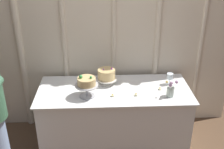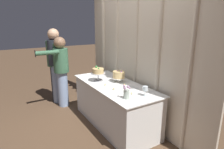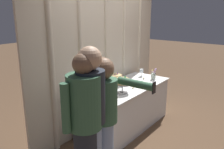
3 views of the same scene
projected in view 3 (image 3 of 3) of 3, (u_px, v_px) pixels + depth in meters
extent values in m
plane|color=brown|center=(130.00, 128.00, 4.11)|extent=(24.00, 24.00, 0.00)
cube|color=beige|center=(104.00, 47.00, 4.08)|extent=(3.24, 0.04, 2.77)
cylinder|color=beige|center=(51.00, 58.00, 3.17)|extent=(0.09, 0.09, 2.77)
cylinder|color=beige|center=(80.00, 52.00, 3.60)|extent=(0.07, 0.07, 2.77)
cylinder|color=beige|center=(106.00, 47.00, 4.08)|extent=(0.06, 0.06, 2.77)
cylinder|color=beige|center=(124.00, 44.00, 4.50)|extent=(0.08, 0.08, 2.77)
cylinder|color=beige|center=(139.00, 41.00, 4.94)|extent=(0.06, 0.06, 2.77)
cube|color=white|center=(125.00, 107.00, 4.07)|extent=(1.78, 0.73, 0.74)
cube|color=white|center=(126.00, 87.00, 3.97)|extent=(1.83, 0.78, 0.01)
cylinder|color=#B2B2B7|center=(122.00, 93.00, 3.64)|extent=(0.18, 0.18, 0.01)
cylinder|color=#B2B2B7|center=(122.00, 88.00, 3.62)|extent=(0.02, 0.02, 0.13)
cylinder|color=#B2B2B7|center=(122.00, 84.00, 3.60)|extent=(0.27, 0.27, 0.01)
cylinder|color=#DBB775|center=(122.00, 81.00, 3.59)|extent=(0.21, 0.21, 0.09)
sphere|color=green|center=(125.00, 77.00, 3.60)|extent=(0.03, 0.03, 0.03)
sphere|color=green|center=(120.00, 78.00, 3.52)|extent=(0.04, 0.04, 0.04)
cylinder|color=silver|center=(116.00, 85.00, 3.99)|extent=(0.17, 0.17, 0.01)
cylinder|color=silver|center=(116.00, 84.00, 3.98)|extent=(0.03, 0.03, 0.05)
cylinder|color=silver|center=(116.00, 82.00, 3.97)|extent=(0.26, 0.26, 0.01)
cylinder|color=#DBB775|center=(116.00, 78.00, 3.95)|extent=(0.21, 0.21, 0.12)
cone|color=purple|center=(118.00, 73.00, 3.99)|extent=(0.03, 0.03, 0.04)
cone|color=purple|center=(115.00, 75.00, 3.90)|extent=(0.02, 0.02, 0.03)
cylinder|color=silver|center=(141.00, 76.00, 4.56)|extent=(0.06, 0.06, 0.00)
cylinder|color=silver|center=(141.00, 74.00, 4.55)|extent=(0.01, 0.01, 0.08)
cylinder|color=silver|center=(141.00, 71.00, 4.53)|extent=(0.08, 0.08, 0.07)
cylinder|color=#B2C1B2|center=(153.00, 76.00, 4.33)|extent=(0.09, 0.09, 0.12)
sphere|color=#CC9EC6|center=(154.00, 72.00, 4.28)|extent=(0.04, 0.04, 0.04)
sphere|color=#CC9EC6|center=(155.00, 70.00, 4.26)|extent=(0.03, 0.03, 0.03)
sphere|color=#E5C666|center=(152.00, 70.00, 4.25)|extent=(0.03, 0.03, 0.03)
sphere|color=#CC9EC6|center=(152.00, 71.00, 4.34)|extent=(0.03, 0.03, 0.03)
sphere|color=#CC9EC6|center=(156.00, 69.00, 4.33)|extent=(0.04, 0.04, 0.04)
cylinder|color=beige|center=(133.00, 88.00, 3.85)|extent=(0.04, 0.04, 0.02)
sphere|color=#F9CC4C|center=(133.00, 87.00, 3.85)|extent=(0.01, 0.01, 0.01)
cylinder|color=beige|center=(141.00, 84.00, 4.06)|extent=(0.04, 0.04, 0.02)
sphere|color=#F9CC4C|center=(141.00, 83.00, 4.06)|extent=(0.01, 0.01, 0.01)
cylinder|color=beige|center=(144.00, 79.00, 4.37)|extent=(0.04, 0.04, 0.02)
sphere|color=#F9CC4C|center=(144.00, 78.00, 4.36)|extent=(0.01, 0.01, 0.01)
cylinder|color=#3D6B4C|center=(104.00, 101.00, 2.62)|extent=(0.41, 0.41, 0.50)
sphere|color=#846047|center=(103.00, 69.00, 2.52)|extent=(0.24, 0.24, 0.24)
cylinder|color=#3D6B4C|center=(88.00, 105.00, 2.53)|extent=(0.08, 0.08, 0.44)
cylinder|color=#3D6B4C|center=(136.00, 84.00, 2.52)|extent=(0.08, 0.44, 0.08)
cube|color=black|center=(154.00, 88.00, 2.39)|extent=(0.06, 0.01, 0.12)
cylinder|color=#3D6B4C|center=(84.00, 102.00, 2.31)|extent=(0.40, 0.40, 0.56)
sphere|color=#846047|center=(83.00, 64.00, 2.21)|extent=(0.21, 0.21, 0.21)
cube|color=#334284|center=(96.00, 103.00, 2.21)|extent=(0.04, 0.01, 0.36)
cylinder|color=#3D6B4C|center=(65.00, 108.00, 2.17)|extent=(0.08, 0.08, 0.49)
cylinder|color=#3D6B4C|center=(101.00, 97.00, 2.45)|extent=(0.08, 0.08, 0.49)
cylinder|color=#282D38|center=(91.00, 97.00, 2.35)|extent=(0.31, 0.31, 0.55)
sphere|color=tan|center=(90.00, 58.00, 2.25)|extent=(0.24, 0.24, 0.24)
cube|color=#334284|center=(101.00, 97.00, 2.27)|extent=(0.04, 0.01, 0.35)
cylinder|color=#282D38|center=(78.00, 103.00, 2.20)|extent=(0.08, 0.08, 0.48)
cylinder|color=#282D38|center=(102.00, 92.00, 2.50)|extent=(0.08, 0.08, 0.48)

